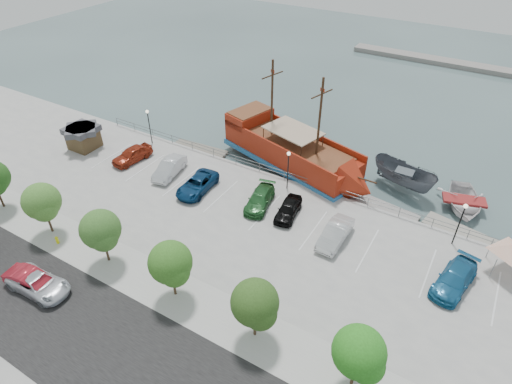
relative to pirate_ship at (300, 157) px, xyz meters
The scene contains 30 objects.
ground 11.35m from the pirate_ship, 85.54° to the right, with size 160.00×160.00×0.00m, color #3C4E50.
street 27.17m from the pirate_ship, 88.17° to the right, with size 100.00×8.00×0.04m, color black.
sidewalk 21.18m from the pirate_ship, 87.65° to the right, with size 100.00×4.00×0.05m, color #A9A9A6.
seawall_railing 3.48m from the pirate_ship, 75.41° to the right, with size 50.00×0.06×1.00m.
far_shore 45.22m from the pirate_ship, 76.08° to the left, with size 40.00×3.00×0.80m, color gray.
pirate_ship is the anchor object (origin of this frame).
patrol_boat 10.98m from the pirate_ship, 13.87° to the left, with size 2.69×7.16×2.77m, color #555961.
speedboat 16.96m from the pirate_ship, ahead, with size 4.61×6.45×1.34m, color silver.
dock_west 12.54m from the pirate_ship, behind, with size 6.92×1.98×0.40m, color slate.
dock_mid 10.28m from the pirate_ship, 11.04° to the right, with size 7.20×2.06×0.41m, color gray.
dock_east 17.92m from the pirate_ship, ahead, with size 7.45×2.13×0.43m, color gray.
shed 25.00m from the pirate_ship, 158.09° to the right, with size 3.25×3.25×2.65m.
street_van 27.66m from the pirate_ship, 109.53° to the right, with size 2.38×5.16×1.44m, color silver.
street_sedan 27.96m from the pirate_ship, 110.89° to the right, with size 1.58×4.52×1.49m, color #B61F2D.
fire_hydrant 25.21m from the pirate_ship, 119.50° to the right, with size 0.27×0.27×0.77m.
lamp_post_left 17.85m from the pirate_ship, 164.85° to the right, with size 0.36×0.36×4.28m.
lamp_post_mid 5.09m from the pirate_ship, 79.39° to the right, with size 0.36×0.36×4.28m.
lamp_post_right 17.60m from the pirate_ship, 15.37° to the right, with size 0.36×0.36×4.28m.
tree_b 25.51m from the pirate_ship, 123.40° to the right, with size 3.30×3.20×5.00m.
tree_c 22.45m from the pirate_ship, 108.22° to the right, with size 3.30×3.20×5.00m.
tree_d 21.33m from the pirate_ship, 89.96° to the right, with size 3.30×3.20×5.00m.
tree_e 22.46m from the pirate_ship, 71.70° to the right, with size 3.30×3.20×5.00m.
tree_f 25.53m from the pirate_ship, 56.54° to the right, with size 3.30×3.20×5.00m.
parked_car_a 18.49m from the pirate_ship, 151.99° to the right, with size 1.91×4.74×1.61m, color maroon.
parked_car_b 14.02m from the pirate_ship, 141.62° to the right, with size 1.70×4.88×1.61m, color silver.
parked_car_c 11.68m from the pirate_ship, 125.12° to the right, with size 2.44×5.28×1.47m, color navy.
parked_car_d 8.47m from the pirate_ship, 90.76° to the right, with size 2.00×4.91×1.43m, color #245E2A.
parked_car_e 8.92m from the pirate_ship, 70.91° to the right, with size 1.72×4.27×1.46m, color black.
parked_car_f 12.37m from the pirate_ship, 49.86° to the right, with size 1.70×4.88×1.61m, color silver.
parked_car_h 20.23m from the pirate_ship, 28.49° to the right, with size 2.17×5.33×1.55m, color #1C5F8C.
Camera 1 is at (15.19, -25.40, 25.44)m, focal length 30.00 mm.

